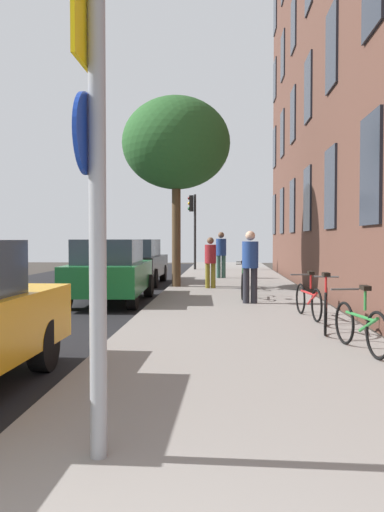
{
  "coord_description": "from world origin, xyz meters",
  "views": [
    {
      "loc": [
        0.73,
        -0.65,
        1.64
      ],
      "look_at": [
        0.06,
        10.95,
        1.27
      ],
      "focal_mm": 36.99,
      "sensor_mm": 36.0,
      "label": 1
    }
  ],
  "objects_px": {
    "sign_post": "(94,178)",
    "bicycle_3": "(243,284)",
    "bicycle_2": "(308,300)",
    "pedestrian_2": "(221,252)",
    "bicycle_0": "(360,326)",
    "traffic_light": "(193,218)",
    "bicycle_4": "(244,277)",
    "bicycle_1": "(326,308)",
    "pedestrian_1": "(210,259)",
    "car_1": "(110,270)",
    "tree_near": "(176,144)",
    "pedestrian_0": "(250,262)",
    "car_2": "(135,261)"
  },
  "relations": [
    {
      "from": "traffic_light",
      "to": "car_1",
      "type": "relative_size",
      "value": 0.89
    },
    {
      "from": "bicycle_2",
      "to": "pedestrian_1",
      "type": "bearing_deg",
      "value": 108.5
    },
    {
      "from": "bicycle_0",
      "to": "traffic_light",
      "type": "bearing_deg",
      "value": 99.86
    },
    {
      "from": "tree_near",
      "to": "bicycle_4",
      "type": "bearing_deg",
      "value": -16.69
    },
    {
      "from": "traffic_light",
      "to": "bicycle_1",
      "type": "bearing_deg",
      "value": -79.71
    },
    {
      "from": "tree_near",
      "to": "bicycle_1",
      "type": "xyz_separation_m",
      "value": [
        3.19,
        -8.01,
        -4.17
      ]
    },
    {
      "from": "bicycle_3",
      "to": "pedestrian_0",
      "type": "height_order",
      "value": "pedestrian_0"
    },
    {
      "from": "car_1",
      "to": "bicycle_4",
      "type": "bearing_deg",
      "value": 39.71
    },
    {
      "from": "traffic_light",
      "to": "bicycle_0",
      "type": "height_order",
      "value": "traffic_light"
    },
    {
      "from": "bicycle_2",
      "to": "pedestrian_0",
      "type": "xyz_separation_m",
      "value": [
        -1.0,
        2.25,
        0.63
      ]
    },
    {
      "from": "tree_near",
      "to": "bicycle_3",
      "type": "xyz_separation_m",
      "value": [
        2.01,
        -3.22,
        -4.18
      ]
    },
    {
      "from": "bicycle_4",
      "to": "pedestrian_0",
      "type": "bearing_deg",
      "value": -90.07
    },
    {
      "from": "bicycle_0",
      "to": "car_2",
      "type": "relative_size",
      "value": 0.37
    },
    {
      "from": "bicycle_0",
      "to": "bicycle_3",
      "type": "xyz_separation_m",
      "value": [
        -1.32,
        6.4,
        0.02
      ]
    },
    {
      "from": "tree_near",
      "to": "car_2",
      "type": "bearing_deg",
      "value": 129.73
    },
    {
      "from": "bicycle_1",
      "to": "pedestrian_1",
      "type": "distance_m",
      "value": 7.8
    },
    {
      "from": "traffic_light",
      "to": "bicycle_0",
      "type": "distance_m",
      "value": 19.56
    },
    {
      "from": "tree_near",
      "to": "pedestrian_2",
      "type": "height_order",
      "value": "tree_near"
    },
    {
      "from": "sign_post",
      "to": "bicycle_3",
      "type": "bearing_deg",
      "value": 81.93
    },
    {
      "from": "pedestrian_2",
      "to": "bicycle_0",
      "type": "bearing_deg",
      "value": -81.91
    },
    {
      "from": "pedestrian_2",
      "to": "car_2",
      "type": "xyz_separation_m",
      "value": [
        -3.09,
        -1.82,
        -0.3
      ]
    },
    {
      "from": "bicycle_2",
      "to": "pedestrian_2",
      "type": "distance_m",
      "value": 10.55
    },
    {
      "from": "traffic_light",
      "to": "car_2",
      "type": "height_order",
      "value": "traffic_light"
    },
    {
      "from": "sign_post",
      "to": "bicycle_3",
      "type": "xyz_separation_m",
      "value": [
        1.42,
        10.0,
        -1.56
      ]
    },
    {
      "from": "bicycle_3",
      "to": "pedestrian_1",
      "type": "distance_m",
      "value": 2.91
    },
    {
      "from": "tree_near",
      "to": "bicycle_0",
      "type": "distance_m",
      "value": 11.01
    },
    {
      "from": "car_2",
      "to": "bicycle_2",
      "type": "bearing_deg",
      "value": -60.76
    },
    {
      "from": "sign_post",
      "to": "traffic_light",
      "type": "relative_size",
      "value": 0.88
    },
    {
      "from": "bicycle_1",
      "to": "bicycle_3",
      "type": "height_order",
      "value": "bicycle_1"
    },
    {
      "from": "sign_post",
      "to": "pedestrian_1",
      "type": "height_order",
      "value": "sign_post"
    },
    {
      "from": "sign_post",
      "to": "pedestrian_0",
      "type": "height_order",
      "value": "sign_post"
    },
    {
      "from": "traffic_light",
      "to": "bicycle_2",
      "type": "height_order",
      "value": "traffic_light"
    },
    {
      "from": "tree_near",
      "to": "bicycle_4",
      "type": "distance_m",
      "value": 4.75
    },
    {
      "from": "tree_near",
      "to": "pedestrian_1",
      "type": "distance_m",
      "value": 3.85
    },
    {
      "from": "bicycle_0",
      "to": "bicycle_3",
      "type": "distance_m",
      "value": 6.53
    },
    {
      "from": "tree_near",
      "to": "pedestrian_2",
      "type": "distance_m",
      "value": 5.39
    },
    {
      "from": "pedestrian_1",
      "to": "car_1",
      "type": "relative_size",
      "value": 0.37
    },
    {
      "from": "traffic_light",
      "to": "pedestrian_0",
      "type": "bearing_deg",
      "value": -81.27
    },
    {
      "from": "traffic_light",
      "to": "bicycle_4",
      "type": "relative_size",
      "value": 2.25
    },
    {
      "from": "sign_post",
      "to": "car_1",
      "type": "distance_m",
      "value": 9.94
    },
    {
      "from": "bicycle_2",
      "to": "pedestrian_2",
      "type": "relative_size",
      "value": 0.94
    },
    {
      "from": "bicycle_0",
      "to": "pedestrian_2",
      "type": "relative_size",
      "value": 0.88
    },
    {
      "from": "sign_post",
      "to": "tree_near",
      "type": "relative_size",
      "value": 0.55
    },
    {
      "from": "traffic_light",
      "to": "bicycle_4",
      "type": "height_order",
      "value": "traffic_light"
    },
    {
      "from": "bicycle_0",
      "to": "bicycle_2",
      "type": "distance_m",
      "value": 3.06
    },
    {
      "from": "bicycle_3",
      "to": "pedestrian_0",
      "type": "distance_m",
      "value": 1.26
    },
    {
      "from": "bicycle_0",
      "to": "bicycle_1",
      "type": "height_order",
      "value": "bicycle_1"
    },
    {
      "from": "pedestrian_1",
      "to": "bicycle_4",
      "type": "bearing_deg",
      "value": -7.27
    },
    {
      "from": "bicycle_0",
      "to": "bicycle_4",
      "type": "height_order",
      "value": "same"
    },
    {
      "from": "bicycle_2",
      "to": "pedestrian_1",
      "type": "relative_size",
      "value": 1.08
    }
  ]
}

